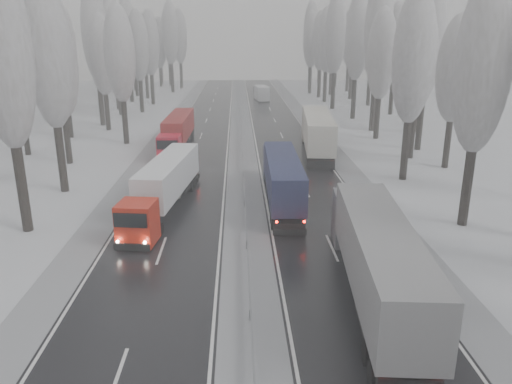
{
  "coord_description": "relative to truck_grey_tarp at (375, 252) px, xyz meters",
  "views": [
    {
      "loc": [
        -0.51,
        -16.16,
        12.64
      ],
      "look_at": [
        0.72,
        16.72,
        2.2
      ],
      "focal_mm": 35.0,
      "sensor_mm": 36.0,
      "label": 1
    }
  ],
  "objects": [
    {
      "name": "tree_67",
      "position": [
        -25.7,
        60.46,
        8.52
      ],
      "size": [
        3.6,
        3.6,
        17.09
      ],
      "color": "black",
      "rests_on": "ground"
    },
    {
      "name": "tree_33",
      "position": [
        13.62,
        87.32,
        6.75
      ],
      "size": [
        3.6,
        3.6,
        14.33
      ],
      "color": "black",
      "rests_on": "ground"
    },
    {
      "name": "tree_39",
      "position": [
        15.4,
        114.84,
        7.94
      ],
      "size": [
        3.6,
        3.6,
        16.19
      ],
      "color": "black",
      "rests_on": "ground"
    },
    {
      "name": "median_guardrail",
      "position": [
        -6.15,
        24.1,
        -1.91
      ],
      "size": [
        0.12,
        200.0,
        0.76
      ],
      "color": "slate",
      "rests_on": "ground"
    },
    {
      "name": "tree_66",
      "position": [
        -24.31,
        56.46,
        7.33
      ],
      "size": [
        3.6,
        3.6,
        15.23
      ],
      "color": "black",
      "rests_on": "ground"
    },
    {
      "name": "tree_64",
      "position": [
        -24.41,
        46.82,
        7.45
      ],
      "size": [
        3.6,
        3.6,
        15.42
      ],
      "color": "black",
      "rests_on": "ground"
    },
    {
      "name": "tree_28",
      "position": [
        10.19,
        66.06,
        10.13
      ],
      "size": [
        3.6,
        3.6,
        19.62
      ],
      "color": "black",
      "rests_on": "ground"
    },
    {
      "name": "tree_25",
      "position": [
        18.66,
        49.13,
        10.01
      ],
      "size": [
        3.6,
        3.6,
        19.44
      ],
      "color": "black",
      "rests_on": "ground"
    },
    {
      "name": "tree_31",
      "position": [
        16.32,
        79.81,
        9.46
      ],
      "size": [
        3.6,
        3.6,
        18.58
      ],
      "color": "black",
      "rests_on": "ground"
    },
    {
      "name": "tree_72",
      "position": [
        -25.08,
        82.65,
        7.25
      ],
      "size": [
        3.6,
        3.6,
        15.11
      ],
      "color": "black",
      "rests_on": "ground"
    },
    {
      "name": "tree_18",
      "position": [
        8.35,
        21.14,
        8.19
      ],
      "size": [
        3.6,
        3.6,
        16.58
      ],
      "color": "black",
      "rests_on": "ground"
    },
    {
      "name": "tree_56",
      "position": [
        -20.87,
        9.82,
        9.17
      ],
      "size": [
        3.6,
        3.6,
        18.12
      ],
      "color": "black",
      "rests_on": "ground"
    },
    {
      "name": "tree_16",
      "position": [
        8.88,
        9.78,
        8.16
      ],
      "size": [
        3.6,
        3.6,
        16.53
      ],
      "color": "black",
      "rests_on": "ground"
    },
    {
      "name": "tree_38",
      "position": [
        12.58,
        110.84,
        9.08
      ],
      "size": [
        3.6,
        3.6,
        17.97
      ],
      "color": "black",
      "rests_on": "ground"
    },
    {
      "name": "tree_75",
      "position": [
        -30.35,
        97.44,
        9.48
      ],
      "size": [
        3.6,
        3.6,
        18.6
      ],
      "color": "black",
      "rests_on": "ground"
    },
    {
      "name": "tree_71",
      "position": [
        -27.24,
        77.3,
        10.12
      ],
      "size": [
        3.6,
        3.6,
        19.61
      ],
      "color": "black",
      "rests_on": "ground"
    },
    {
      "name": "median_slush",
      "position": [
        -6.15,
        24.11,
        -2.49
      ],
      "size": [
        3.0,
        200.0,
        0.04
      ],
      "primitive_type": "cube",
      "color": "#929499",
      "rests_on": "ground"
    },
    {
      "name": "truck_red_red",
      "position": [
        -13.49,
        34.78,
        -0.34
      ],
      "size": [
        2.59,
        14.55,
        3.72
      ],
      "rotation": [
        0.0,
        0.0,
        -0.02
      ],
      "color": "red",
      "rests_on": "ground"
    },
    {
      "name": "tree_77",
      "position": [
        -25.81,
        106.83,
        6.75
      ],
      "size": [
        3.6,
        3.6,
        14.32
      ],
      "color": "black",
      "rests_on": "ground"
    },
    {
      "name": "truck_red_white",
      "position": [
        -12.09,
        13.76,
        -0.39
      ],
      "size": [
        3.99,
        14.27,
        3.63
      ],
      "rotation": [
        0.0,
        0.0,
        -0.13
      ],
      "color": "red",
      "rests_on": "ground"
    },
    {
      "name": "tree_19",
      "position": [
        13.87,
        25.14,
        6.91
      ],
      "size": [
        3.6,
        3.6,
        14.57
      ],
      "color": "black",
      "rests_on": "ground"
    },
    {
      "name": "tree_74",
      "position": [
        -21.22,
        93.44,
        10.16
      ],
      "size": [
        3.6,
        3.6,
        19.68
      ],
      "color": "black",
      "rests_on": "ground"
    },
    {
      "name": "tree_29",
      "position": [
        17.56,
        70.06,
        9.16
      ],
      "size": [
        3.6,
        3.6,
        18.11
      ],
      "color": "black",
      "rests_on": "ground"
    },
    {
      "name": "tree_36",
      "position": [
        10.88,
        100.27,
        10.51
      ],
      "size": [
        3.6,
        3.6,
        20.23
      ],
      "color": "black",
      "rests_on": "ground"
    },
    {
      "name": "carriageway_right",
      "position": [
        -0.9,
        24.11,
        -2.49
      ],
      "size": [
        7.5,
        200.0,
        0.03
      ],
      "primitive_type": "cube",
      "color": "black",
      "rests_on": "ground"
    },
    {
      "name": "truck_blue_box",
      "position": [
        -3.26,
        15.22,
        -0.29
      ],
      "size": [
        2.53,
        14.85,
        3.8
      ],
      "rotation": [
        0.0,
        0.0,
        -0.01
      ],
      "color": "#1A2041",
      "rests_on": "ground"
    },
    {
      "name": "tree_78",
      "position": [
        -23.71,
        109.42,
        10.08
      ],
      "size": [
        3.6,
        3.6,
        19.55
      ],
      "color": "black",
      "rests_on": "ground"
    },
    {
      "name": "tree_37",
      "position": [
        17.87,
        104.27,
        8.06
      ],
      "size": [
        3.6,
        3.6,
        16.37
      ],
      "color": "black",
      "rests_on": "ground"
    },
    {
      "name": "tree_32",
      "position": [
        10.48,
        83.32,
        8.67
      ],
      "size": [
        3.6,
        3.6,
        17.33
      ],
      "color": "black",
      "rests_on": "ground"
    },
    {
      "name": "carriageway_left",
      "position": [
        -11.4,
        24.11,
        -2.49
      ],
      "size": [
        7.5,
        200.0,
        0.03
      ],
      "primitive_type": "cube",
      "color": "black",
      "rests_on": "ground"
    },
    {
      "name": "tree_58",
      "position": [
        -21.28,
        18.68,
        8.59
      ],
      "size": [
        3.6,
        3.6,
        17.21
      ],
      "color": "black",
      "rests_on": "ground"
    },
    {
      "name": "tree_24",
      "position": [
        11.75,
        45.13,
        10.68
      ],
      "size": [
        3.6,
        3.6,
        20.49
      ],
      "color": "black",
      "rests_on": "ground"
    },
    {
      "name": "tree_20",
      "position": [
        11.74,
        29.28,
        7.63
      ],
      "size": [
        3.6,
        3.6,
        15.71
      ],
      "color": "black",
      "rests_on": "ground"
    },
    {
      "name": "tree_26",
      "position": [
        11.41,
        55.38,
        9.59
      ],
      "size": [
        3.6,
        3.6,
        18.78
      ],
      "color": "black",
      "rests_on": "ground"
    },
    {
      "name": "tree_35",
      "position": [
        18.79,
        94.43,
        9.26
      ],
      "size": [
        3.6,
        3.6,
        18.25
      ],
      "color": "black",
      "rests_on": "ground"
    },
    {
      "name": "ground",
      "position": [
        -6.15,
        -5.89,
        -2.51
      ],
      "size": [
        260.0,
        260.0,
        0.0
      ],
      "primitive_type": "plane",
      "color": "silver",
      "rests_on": "ground"
    },
    {
      "name": "truck_cream_box",
      "position": [
        2.04,
        31.68,
        0.1
      ],
      "size": [
        4.32,
        17.59,
        4.47
      ],
      "rotation": [
        0.0,
        0.0,
        -0.09
      ],
      "color": "beige",
      "rests_on": "ground"
    },
    {
      "name": "box_truck_distant",
      "position": [
        -1.8,
        78.75,
        -1.07
      ],
      "size": [
        3.06,
        7.77,
        2.83
      ],
      "rotation": [
        0.0,
        0.0,
        0.1
      ],
      "color": "silver",
      "rests_on": "ground"
    },
    {
      "name": "tree_65",
      "position": [
        -26.21,
        50.82,
        10.04
      ],
      "size": [
        3.6,
        3.6,
        19.48
      ],
      "color": "black",
      "rests_on": "ground"
    },
    {
      "name": "tree_70",
      "position": [
        -22.48,
        73.3,
        8.52
      ],
      "size": [
        3.6,
        3.6,
        17.09
      ],
      "color": "black",
      "rests_on": "ground"
    },
    {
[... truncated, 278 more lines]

